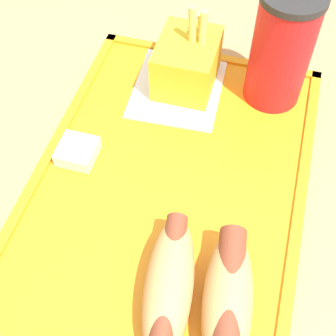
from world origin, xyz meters
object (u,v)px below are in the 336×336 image
at_px(fries_carton, 187,63).
at_px(sauce_cup_mayo, 77,151).
at_px(hot_dog_far, 228,300).
at_px(soda_cup, 282,49).
at_px(hot_dog_near, 169,285).

distance_m(fries_carton, sauce_cup_mayo, 0.18).
bearing_deg(sauce_cup_mayo, hot_dog_far, 56.37).
bearing_deg(soda_cup, hot_dog_far, -0.12).
xyz_separation_m(soda_cup, fries_carton, (0.01, -0.11, -0.04)).
relative_size(hot_dog_far, sauce_cup_mayo, 3.46).
height_order(hot_dog_far, sauce_cup_mayo, hot_dog_far).
bearing_deg(soda_cup, hot_dog_near, -10.63).
xyz_separation_m(soda_cup, hot_dog_far, (0.30, -0.00, -0.05)).
bearing_deg(hot_dog_near, sauce_cup_mayo, -132.43).
bearing_deg(fries_carton, hot_dog_near, 10.79).
relative_size(hot_dog_near, sauce_cup_mayo, 3.47).
bearing_deg(soda_cup, fries_carton, -85.13).
height_order(hot_dog_far, fries_carton, fries_carton).
bearing_deg(fries_carton, sauce_cup_mayo, -31.22).
height_order(hot_dog_far, hot_dog_near, same).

